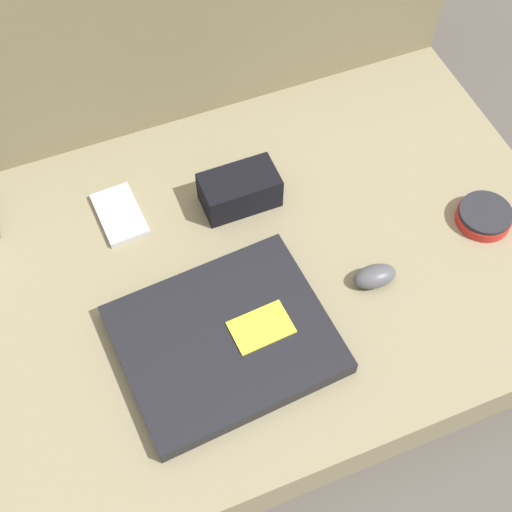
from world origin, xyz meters
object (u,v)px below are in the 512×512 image
at_px(speaker_puck, 484,216).
at_px(phone_black, 120,214).
at_px(computer_mouse, 375,276).
at_px(laptop, 225,339).
at_px(camera_pouch, 240,190).

bearing_deg(speaker_puck, phone_black, 157.30).
bearing_deg(speaker_puck, computer_mouse, -170.31).
relative_size(laptop, speaker_puck, 3.53).
relative_size(computer_mouse, phone_black, 0.62).
bearing_deg(camera_pouch, phone_black, 167.05).
bearing_deg(phone_black, laptop, -77.40).
relative_size(laptop, camera_pouch, 2.52).
relative_size(computer_mouse, camera_pouch, 0.57).
bearing_deg(speaker_puck, camera_pouch, 152.46).
distance_m(computer_mouse, speaker_puck, 0.23).
xyz_separation_m(laptop, computer_mouse, (0.26, 0.01, 0.00)).
xyz_separation_m(computer_mouse, camera_pouch, (-0.14, 0.23, 0.01)).
height_order(speaker_puck, camera_pouch, camera_pouch).
relative_size(computer_mouse, speaker_puck, 0.79).
distance_m(laptop, speaker_puck, 0.49).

